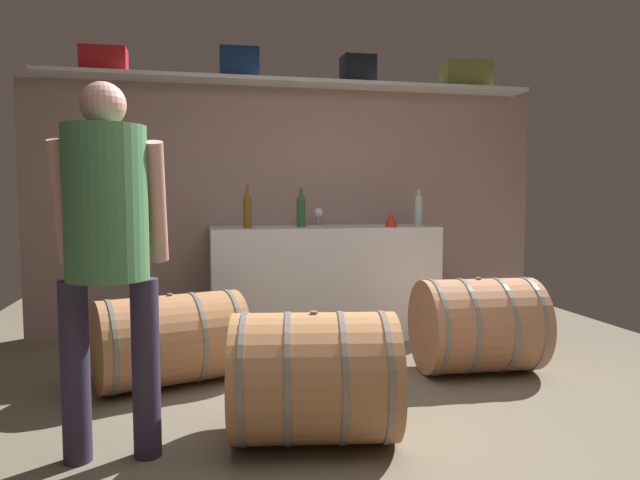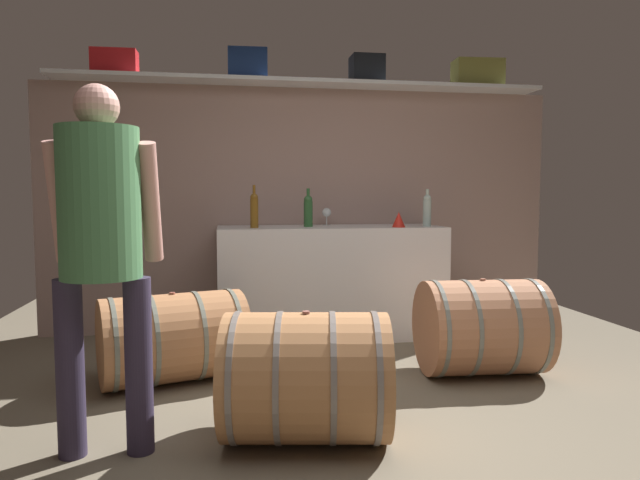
# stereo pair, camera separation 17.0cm
# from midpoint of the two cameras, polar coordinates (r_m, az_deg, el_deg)

# --- Properties ---
(ground_plane) EXTENTS (5.78, 8.30, 0.02)m
(ground_plane) POSITION_cam_midpoint_polar(r_m,az_deg,el_deg) (3.51, 1.61, -15.75)
(ground_plane) COLOR #695F4D
(back_wall_panel) EXTENTS (4.58, 0.10, 2.15)m
(back_wall_panel) POSITION_cam_midpoint_polar(r_m,az_deg,el_deg) (5.17, -3.45, 3.07)
(back_wall_panel) COLOR gray
(back_wall_panel) RESTS_ON ground
(high_shelf_board) EXTENTS (4.21, 0.40, 0.03)m
(high_shelf_board) POSITION_cam_midpoint_polar(r_m,az_deg,el_deg) (5.12, -3.25, 15.34)
(high_shelf_board) COLOR silver
(high_shelf_board) RESTS_ON back_wall_panel
(toolcase_red) EXTENTS (0.36, 0.19, 0.21)m
(toolcase_red) POSITION_cam_midpoint_polar(r_m,az_deg,el_deg) (5.14, -21.73, 16.34)
(toolcase_red) COLOR red
(toolcase_red) RESTS_ON high_shelf_board
(toolcase_navy) EXTENTS (0.34, 0.25, 0.25)m
(toolcase_navy) POSITION_cam_midpoint_polar(r_m,az_deg,el_deg) (5.09, -9.07, 16.98)
(toolcase_navy) COLOR navy
(toolcase_navy) RESTS_ON high_shelf_board
(toolcase_black) EXTENTS (0.28, 0.23, 0.24)m
(toolcase_black) POSITION_cam_midpoint_polar(r_m,az_deg,el_deg) (5.25, 2.84, 16.58)
(toolcase_black) COLOR black
(toolcase_black) RESTS_ON high_shelf_board
(toolcase_olive) EXTENTS (0.45, 0.26, 0.25)m
(toolcase_olive) POSITION_cam_midpoint_polar(r_m,az_deg,el_deg) (5.61, 13.52, 15.71)
(toolcase_olive) COLOR olive
(toolcase_olive) RESTS_ON high_shelf_board
(work_cabinet) EXTENTS (1.89, 0.66, 0.94)m
(work_cabinet) POSITION_cam_midpoint_polar(r_m,az_deg,el_deg) (4.88, -0.71, -4.16)
(work_cabinet) COLOR silver
(work_cabinet) RESTS_ON ground
(wine_bottle_amber) EXTENTS (0.07, 0.07, 0.35)m
(wine_bottle_amber) POSITION_cam_midpoint_polar(r_m,az_deg,el_deg) (4.62, -8.32, 3.02)
(wine_bottle_amber) COLOR brown
(wine_bottle_amber) RESTS_ON work_cabinet
(wine_bottle_green) EXTENTS (0.07, 0.07, 0.32)m
(wine_bottle_green) POSITION_cam_midpoint_polar(r_m,az_deg,el_deg) (4.76, -2.94, 3.00)
(wine_bottle_green) COLOR #2B5A2E
(wine_bottle_green) RESTS_ON work_cabinet
(wine_bottle_clear) EXTENTS (0.07, 0.07, 0.32)m
(wine_bottle_clear) POSITION_cam_midpoint_polar(r_m,az_deg,el_deg) (4.95, 8.86, 3.05)
(wine_bottle_clear) COLOR #ADC6BD
(wine_bottle_clear) RESTS_ON work_cabinet
(wine_glass) EXTENTS (0.08, 0.08, 0.15)m
(wine_glass) POSITION_cam_midpoint_polar(r_m,az_deg,el_deg) (5.00, -1.13, 2.71)
(wine_glass) COLOR white
(wine_glass) RESTS_ON work_cabinet
(red_funnel) EXTENTS (0.11, 0.11, 0.13)m
(red_funnel) POSITION_cam_midpoint_polar(r_m,az_deg,el_deg) (4.76, 6.12, 2.06)
(red_funnel) COLOR red
(red_funnel) RESTS_ON work_cabinet
(wine_barrel_near) EXTENTS (0.89, 0.75, 0.65)m
(wine_barrel_near) POSITION_cam_midpoint_polar(r_m,az_deg,el_deg) (2.86, -2.35, -13.54)
(wine_barrel_near) COLOR #A97146
(wine_barrel_near) RESTS_ON ground
(wine_barrel_far) EXTENTS (0.82, 0.68, 0.65)m
(wine_barrel_far) POSITION_cam_midpoint_polar(r_m,az_deg,el_deg) (4.05, 14.31, -8.25)
(wine_barrel_far) COLOR #B27552
(wine_barrel_far) RESTS_ON ground
(wine_barrel_flank) EXTENTS (1.02, 0.80, 0.59)m
(wine_barrel_flank) POSITION_cam_midpoint_polar(r_m,az_deg,el_deg) (3.82, -15.95, -9.55)
(wine_barrel_flank) COLOR #AE7348
(wine_barrel_flank) RESTS_ON ground
(winemaker_pouring) EXTENTS (0.51, 0.41, 1.70)m
(winemaker_pouring) POSITION_cam_midpoint_polar(r_m,az_deg,el_deg) (2.74, -22.18, 0.79)
(winemaker_pouring) COLOR #30283D
(winemaker_pouring) RESTS_ON ground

